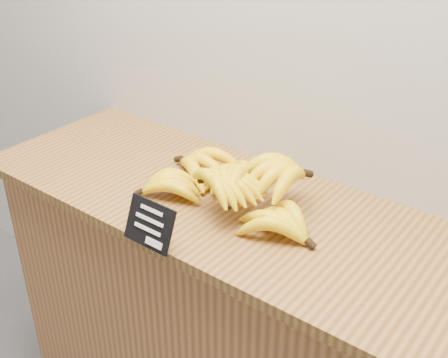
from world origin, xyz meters
The scene contains 4 objects.
counter centered at (0.19, 2.75, 0.45)m, with size 1.34×0.50×0.90m, color #A26834.
counter_top centered at (0.19, 2.75, 0.92)m, with size 1.49×0.54×0.03m, color olive.
chalkboard_sign centered at (0.14, 2.49, 0.98)m, with size 0.13×0.01×0.11m, color black.
banana_pile centered at (0.19, 2.75, 0.99)m, with size 0.52×0.36×0.12m.
Camera 1 is at (0.92, 1.75, 1.68)m, focal length 45.00 mm.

